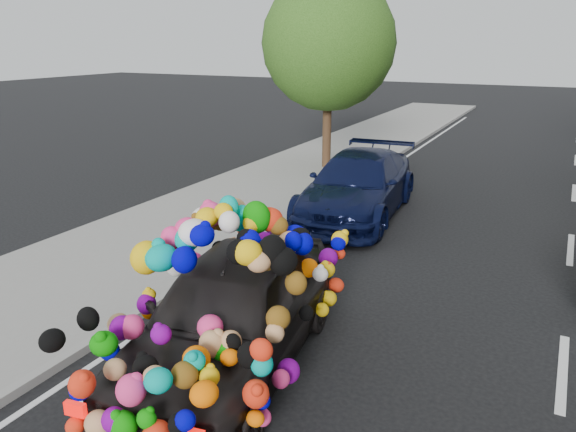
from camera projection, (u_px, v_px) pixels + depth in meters
name	position (u px, v px, depth m)	size (l,w,h in m)	color
ground	(312.00, 314.00, 8.87)	(100.00, 100.00, 0.00)	black
sidewalk	(107.00, 263.00, 10.69)	(4.00, 60.00, 0.12)	gray
kerb	(190.00, 282.00, 9.86)	(0.15, 60.00, 0.13)	gray
lane_markings	(563.00, 371.00, 7.32)	(6.00, 50.00, 0.01)	silver
tree_near_sidewalk	(329.00, 43.00, 17.37)	(4.20, 4.20, 6.13)	#332114
plush_art_car	(231.00, 287.00, 7.13)	(2.89, 5.03, 2.20)	black
navy_sedan	(358.00, 185.00, 13.63)	(2.11, 5.20, 1.51)	black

